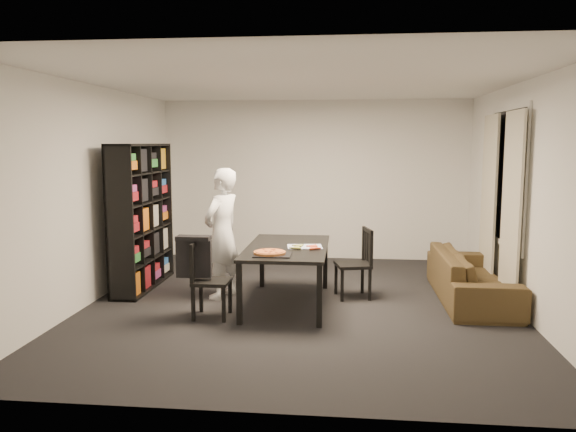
# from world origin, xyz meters

# --- Properties ---
(room) EXTENTS (5.01, 5.51, 2.61)m
(room) POSITION_xyz_m (0.00, 0.00, 1.30)
(room) COLOR black
(room) RESTS_ON ground
(window_pane) EXTENTS (0.02, 1.40, 1.60)m
(window_pane) POSITION_xyz_m (2.48, 0.60, 1.50)
(window_pane) COLOR black
(window_pane) RESTS_ON room
(window_frame) EXTENTS (0.03, 1.52, 1.72)m
(window_frame) POSITION_xyz_m (2.48, 0.60, 1.50)
(window_frame) COLOR white
(window_frame) RESTS_ON room
(curtain_left) EXTENTS (0.03, 0.70, 2.25)m
(curtain_left) POSITION_xyz_m (2.40, 0.08, 1.15)
(curtain_left) COLOR beige
(curtain_left) RESTS_ON room
(curtain_right) EXTENTS (0.03, 0.70, 2.25)m
(curtain_right) POSITION_xyz_m (2.40, 1.12, 1.15)
(curtain_right) COLOR beige
(curtain_right) RESTS_ON room
(bookshelf) EXTENTS (0.35, 1.50, 1.90)m
(bookshelf) POSITION_xyz_m (-2.16, 0.60, 0.95)
(bookshelf) COLOR black
(bookshelf) RESTS_ON room
(dining_table) EXTENTS (0.94, 1.69, 0.70)m
(dining_table) POSITION_xyz_m (-0.16, -0.03, 0.64)
(dining_table) COLOR black
(dining_table) RESTS_ON room
(chair_left) EXTENTS (0.39, 0.39, 0.84)m
(chair_left) POSITION_xyz_m (-1.01, -0.60, 0.48)
(chair_left) COLOR black
(chair_left) RESTS_ON room
(chair_right) EXTENTS (0.48, 0.48, 0.87)m
(chair_right) POSITION_xyz_m (0.70, 0.39, 0.49)
(chair_right) COLOR black
(chair_right) RESTS_ON room
(draped_jacket) EXTENTS (0.39, 0.16, 0.46)m
(draped_jacket) POSITION_xyz_m (-1.12, -0.60, 0.69)
(draped_jacket) COLOR black
(draped_jacket) RESTS_ON chair_left
(person) EXTENTS (0.59, 0.69, 1.61)m
(person) POSITION_xyz_m (-0.99, 0.21, 0.80)
(person) COLOR white
(person) RESTS_ON room
(baking_tray) EXTENTS (0.40, 0.33, 0.01)m
(baking_tray) POSITION_xyz_m (-0.26, -0.57, 0.71)
(baking_tray) COLOR black
(baking_tray) RESTS_ON dining_table
(pepperoni_pizza) EXTENTS (0.35, 0.35, 0.03)m
(pepperoni_pizza) POSITION_xyz_m (-0.29, -0.55, 0.73)
(pepperoni_pizza) COLOR #A45D2F
(pepperoni_pizza) RESTS_ON dining_table
(kitchen_towel) EXTENTS (0.44, 0.35, 0.01)m
(kitchen_towel) POSITION_xyz_m (0.05, -0.05, 0.71)
(kitchen_towel) COLOR white
(kitchen_towel) RESTS_ON dining_table
(pizza_slices) EXTENTS (0.42, 0.38, 0.01)m
(pizza_slices) POSITION_xyz_m (0.07, -0.12, 0.72)
(pizza_slices) COLOR gold
(pizza_slices) RESTS_ON dining_table
(sofa) EXTENTS (0.79, 2.02, 0.59)m
(sofa) POSITION_xyz_m (2.06, 0.39, 0.29)
(sofa) COLOR #382F16
(sofa) RESTS_ON room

